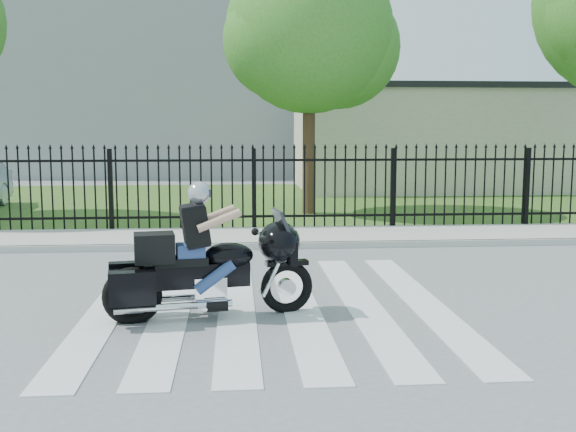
{
  "coord_description": "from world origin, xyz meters",
  "views": [
    {
      "loc": [
        -0.41,
        -8.28,
        2.25
      ],
      "look_at": [
        0.34,
        1.1,
        1.0
      ],
      "focal_mm": 42.0,
      "sensor_mm": 36.0,
      "label": 1
    }
  ],
  "objects": [
    {
      "name": "ground",
      "position": [
        0.0,
        0.0,
        0.0
      ],
      "size": [
        120.0,
        120.0,
        0.0
      ],
      "primitive_type": "plane",
      "color": "slate",
      "rests_on": "ground"
    },
    {
      "name": "crosswalk",
      "position": [
        0.0,
        0.0,
        0.01
      ],
      "size": [
        5.0,
        5.5,
        0.01
      ],
      "primitive_type": null,
      "color": "silver",
      "rests_on": "ground"
    },
    {
      "name": "sidewalk",
      "position": [
        0.0,
        5.0,
        0.06
      ],
      "size": [
        40.0,
        2.0,
        0.12
      ],
      "primitive_type": "cube",
      "color": "#ADAAA3",
      "rests_on": "ground"
    },
    {
      "name": "curb",
      "position": [
        0.0,
        4.0,
        0.06
      ],
      "size": [
        40.0,
        0.12,
        0.12
      ],
      "primitive_type": "cube",
      "color": "#ADAAA3",
      "rests_on": "ground"
    },
    {
      "name": "grass_strip",
      "position": [
        0.0,
        12.0,
        0.01
      ],
      "size": [
        40.0,
        12.0,
        0.02
      ],
      "primitive_type": "cube",
      "color": "#30511C",
      "rests_on": "ground"
    },
    {
      "name": "iron_fence",
      "position": [
        0.0,
        6.0,
        0.9
      ],
      "size": [
        26.0,
        0.04,
        1.8
      ],
      "color": "black",
      "rests_on": "ground"
    },
    {
      "name": "tree_mid",
      "position": [
        1.5,
        9.0,
        4.67
      ],
      "size": [
        4.2,
        4.2,
        6.78
      ],
      "color": "#382316",
      "rests_on": "ground"
    },
    {
      "name": "building_low",
      "position": [
        7.0,
        16.0,
        1.75
      ],
      "size": [
        10.0,
        6.0,
        3.5
      ],
      "primitive_type": "cube",
      "color": "beige",
      "rests_on": "ground"
    },
    {
      "name": "building_low_roof",
      "position": [
        7.0,
        16.0,
        3.6
      ],
      "size": [
        10.2,
        6.2,
        0.2
      ],
      "primitive_type": "cube",
      "color": "black",
      "rests_on": "building_low"
    },
    {
      "name": "building_tall",
      "position": [
        -3.0,
        26.0,
        6.0
      ],
      "size": [
        15.0,
        10.0,
        12.0
      ],
      "primitive_type": "cube",
      "color": "gray",
      "rests_on": "ground"
    },
    {
      "name": "motorcycle_rider",
      "position": [
        -0.77,
        -0.46,
        0.68
      ],
      "size": [
        2.49,
        1.07,
        1.66
      ],
      "rotation": [
        0.0,
        0.0,
        0.17
      ],
      "color": "black",
      "rests_on": "ground"
    }
  ]
}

